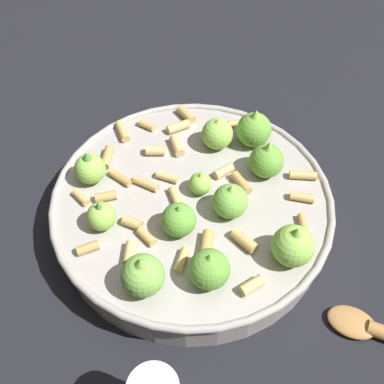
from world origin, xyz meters
The scene contains 2 objects.
ground_plane centered at (0.00, 0.00, 0.00)m, with size 2.40×2.40×0.00m, color black.
cooking_pan centered at (0.00, 0.00, 0.03)m, with size 0.34×0.34×0.10m.
Camera 1 is at (-0.05, -0.34, 0.47)m, focal length 43.02 mm.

